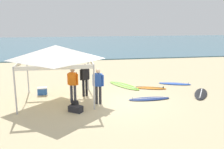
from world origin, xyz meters
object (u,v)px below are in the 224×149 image
Objects in this scene: gear_bag_near_tent at (75,106)px; cooler_box at (42,91)px; person_orange at (73,83)px; surfboard_blue at (175,84)px; surfboard_lime at (124,85)px; person_black at (85,78)px; canopy_tent at (56,53)px; gear_bag_by_pole at (76,109)px; surfboard_orange at (150,88)px; surfboard_navy at (149,99)px; surfboard_black at (201,94)px; person_blue at (98,84)px.

cooler_box is at bearing 123.65° from gear_bag_near_tent.
person_orange is 1.23m from gear_bag_near_tent.
surfboard_blue is 7.99m from cooler_box.
person_black reaches higher than surfboard_lime.
canopy_tent reaches higher than gear_bag_by_pole.
gear_bag_by_pole is at bearing -65.72° from canopy_tent.
canopy_tent is 1.74× the size of surfboard_orange.
person_orange is (-6.33, -2.48, 0.95)m from surfboard_blue.
gear_bag_by_pole is (0.82, -1.81, -2.25)m from canopy_tent.
gear_bag_by_pole is at bearing -163.03° from surfboard_navy.
surfboard_orange is 1.15× the size of person_orange.
cooler_box is (-4.71, -0.96, 0.16)m from surfboard_lime.
person_black is (-6.17, 0.78, 0.95)m from surfboard_black.
person_blue reaches higher than surfboard_lime.
person_black is at bearing 172.81° from surfboard_black.
surfboard_black is 1.35× the size of person_black.
cooler_box is at bearing 119.93° from gear_bag_by_pole.
canopy_tent is at bearing 154.28° from person_blue.
surfboard_black is at bearing -78.41° from surfboard_blue.
cooler_box is at bearing 127.85° from canopy_tent.
surfboard_black is 3.86× the size of gear_bag_by_pole.
surfboard_navy is 3.69m from surfboard_blue.
canopy_tent reaches higher than surfboard_orange.
surfboard_blue is 7.12m from gear_bag_near_tent.
surfboard_orange and surfboard_black have the same top height.
gear_bag_near_tent is at bearing 91.88° from gear_bag_by_pole.
person_orange is at bearing 177.42° from surfboard_navy.
person_orange is 2.43m from cooler_box.
surfboard_navy is 1.24× the size of person_orange.
person_blue is at bearing 38.85° from gear_bag_by_pole.
gear_bag_near_tent is at bearing -56.35° from cooler_box.
canopy_tent is 1.70× the size of surfboard_blue.
person_blue and person_black have the same top height.
surfboard_navy is 3.47m from person_black.
surfboard_blue is 1.18× the size of person_blue.
gear_bag_near_tent and gear_bag_by_pole have the same top height.
canopy_tent is at bearing 114.28° from gear_bag_by_pole.
cooler_box reaches higher than gear_bag_by_pole.
surfboard_black is at bearing -34.63° from surfboard_orange.
surfboard_black is 6.29m from person_black.
person_orange is at bearing -34.38° from canopy_tent.
person_blue is 1.48m from person_black.
surfboard_orange is at bearing -30.02° from surfboard_lime.
surfboard_lime is at bearing 52.17° from gear_bag_by_pole.
person_black is 2.11m from gear_bag_near_tent.
surfboard_navy is at bearing 10.87° from gear_bag_near_tent.
gear_bag_by_pole is at bearing -141.15° from person_blue.
surfboard_blue is (2.56, 2.65, 0.00)m from surfboard_navy.
person_orange is 2.85× the size of gear_bag_near_tent.
surfboard_orange is 2.84m from surfboard_black.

